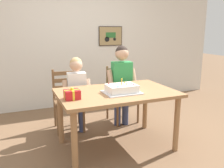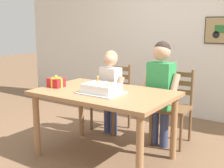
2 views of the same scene
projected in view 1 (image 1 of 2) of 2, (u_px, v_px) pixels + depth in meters
name	position (u px, v px, depth m)	size (l,w,h in m)	color
ground_plane	(116.00, 146.00, 3.17)	(20.00, 20.00, 0.00)	brown
back_wall	(76.00, 40.00, 4.67)	(6.40, 0.11, 2.60)	silver
dining_table	(117.00, 99.00, 3.02)	(1.46, 0.94, 0.76)	#9E7047
birthday_cake	(122.00, 89.00, 2.92)	(0.44, 0.34, 0.19)	silver
gift_box_red_large	(72.00, 94.00, 2.66)	(0.17, 0.15, 0.14)	red
chair_left	(68.00, 99.00, 3.64)	(0.44, 0.44, 0.92)	brown
chair_right	(121.00, 93.00, 3.98)	(0.44, 0.44, 0.92)	brown
child_older	(122.00, 78.00, 3.70)	(0.48, 0.28, 1.27)	#38426B
child_younger	(77.00, 88.00, 3.46)	(0.42, 0.25, 1.13)	#38426B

